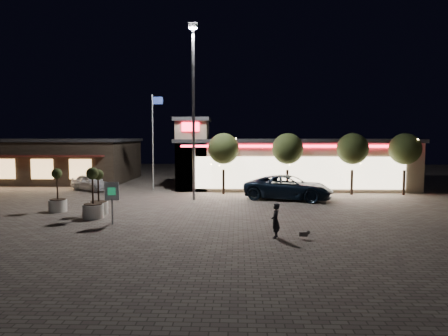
{
  "coord_description": "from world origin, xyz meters",
  "views": [
    {
      "loc": [
        5.18,
        -20.19,
        4.54
      ],
      "look_at": [
        4.22,
        6.0,
        2.45
      ],
      "focal_mm": 32.0,
      "sensor_mm": 36.0,
      "label": 1
    }
  ],
  "objects_px": {
    "pickup_truck": "(289,187)",
    "pedestrian": "(276,221)",
    "valet_sign": "(112,195)",
    "planter_mid": "(93,203)",
    "white_sedan": "(91,182)",
    "planter_left": "(58,198)"
  },
  "relations": [
    {
      "from": "pickup_truck",
      "to": "pedestrian",
      "type": "distance_m",
      "value": 11.18
    },
    {
      "from": "pedestrian",
      "to": "valet_sign",
      "type": "distance_m",
      "value": 8.55
    },
    {
      "from": "pedestrian",
      "to": "valet_sign",
      "type": "height_order",
      "value": "valet_sign"
    },
    {
      "from": "pickup_truck",
      "to": "planter_mid",
      "type": "relative_size",
      "value": 2.21
    },
    {
      "from": "white_sedan",
      "to": "planter_mid",
      "type": "xyz_separation_m",
      "value": [
        4.3,
        -11.23,
        0.19
      ]
    },
    {
      "from": "pickup_truck",
      "to": "planter_left",
      "type": "xyz_separation_m",
      "value": [
        -14.51,
        -5.2,
        -0.06
      ]
    },
    {
      "from": "white_sedan",
      "to": "planter_mid",
      "type": "relative_size",
      "value": 1.42
    },
    {
      "from": "pedestrian",
      "to": "valet_sign",
      "type": "bearing_deg",
      "value": -93.44
    },
    {
      "from": "planter_left",
      "to": "valet_sign",
      "type": "height_order",
      "value": "planter_left"
    },
    {
      "from": "white_sedan",
      "to": "valet_sign",
      "type": "bearing_deg",
      "value": -120.64
    },
    {
      "from": "valet_sign",
      "to": "white_sedan",
      "type": "bearing_deg",
      "value": 114.69
    },
    {
      "from": "pedestrian",
      "to": "planter_left",
      "type": "xyz_separation_m",
      "value": [
        -12.57,
        5.81,
        0.03
      ]
    },
    {
      "from": "white_sedan",
      "to": "pedestrian",
      "type": "distance_m",
      "value": 20.65
    },
    {
      "from": "valet_sign",
      "to": "pickup_truck",
      "type": "bearing_deg",
      "value": 40.29
    },
    {
      "from": "planter_left",
      "to": "pedestrian",
      "type": "bearing_deg",
      "value": -24.82
    },
    {
      "from": "valet_sign",
      "to": "planter_left",
      "type": "bearing_deg",
      "value": 142.57
    },
    {
      "from": "pickup_truck",
      "to": "valet_sign",
      "type": "relative_size",
      "value": 2.86
    },
    {
      "from": "planter_mid",
      "to": "planter_left",
      "type": "bearing_deg",
      "value": 146.8
    },
    {
      "from": "pickup_truck",
      "to": "planter_mid",
      "type": "distance_m",
      "value": 13.63
    },
    {
      "from": "white_sedan",
      "to": "planter_left",
      "type": "relative_size",
      "value": 1.54
    },
    {
      "from": "pedestrian",
      "to": "planter_left",
      "type": "bearing_deg",
      "value": -101.62
    },
    {
      "from": "white_sedan",
      "to": "pickup_truck",
      "type": "bearing_deg",
      "value": -69.94
    }
  ]
}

